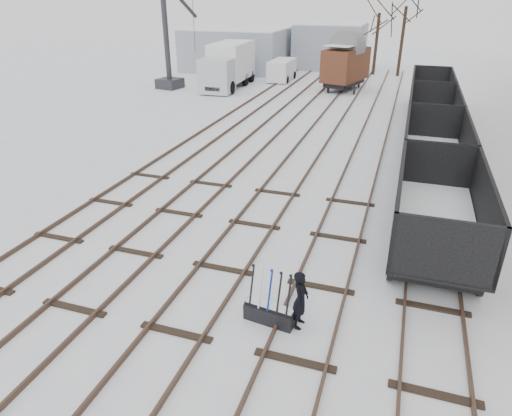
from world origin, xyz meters
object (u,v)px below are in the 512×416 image
(box_van_wagon, at_px, (346,64))
(lorry, at_px, (228,65))
(ground_frame, at_px, (270,312))
(freight_wagon_a, at_px, (436,222))
(panel_van, at_px, (282,70))
(crane, at_px, (169,59))
(worker, at_px, (300,300))

(box_van_wagon, height_order, lorry, box_van_wagon)
(ground_frame, bearing_deg, box_van_wagon, 103.06)
(ground_frame, height_order, lorry, lorry)
(box_van_wagon, distance_m, lorry, 9.81)
(box_van_wagon, bearing_deg, lorry, -152.25)
(freight_wagon_a, bearing_deg, lorry, 124.89)
(panel_van, height_order, crane, crane)
(worker, bearing_deg, ground_frame, 98.43)
(worker, xyz_separation_m, panel_van, (-9.61, 32.88, 0.18))
(ground_frame, distance_m, lorry, 30.91)
(box_van_wagon, xyz_separation_m, panel_van, (-6.16, 2.64, -1.18))
(freight_wagon_a, height_order, crane, crane)
(freight_wagon_a, bearing_deg, ground_frame, -128.24)
(freight_wagon_a, height_order, box_van_wagon, box_van_wagon)
(box_van_wagon, distance_m, crane, 14.71)
(freight_wagon_a, height_order, lorry, lorry)
(ground_frame, distance_m, worker, 0.91)
(ground_frame, height_order, box_van_wagon, box_van_wagon)
(ground_frame, relative_size, panel_van, 0.35)
(panel_van, bearing_deg, worker, -74.64)
(box_van_wagon, bearing_deg, freight_wagon_a, -59.44)
(ground_frame, height_order, crane, crane)
(freight_wagon_a, bearing_deg, worker, -123.09)
(lorry, bearing_deg, freight_wagon_a, -57.38)
(panel_van, relative_size, crane, 0.47)
(freight_wagon_a, xyz_separation_m, lorry, (-16.25, 23.30, 0.83))
(lorry, height_order, panel_van, lorry)
(lorry, relative_size, crane, 0.88)
(ground_frame, xyz_separation_m, worker, (0.75, 0.10, 0.50))
(ground_frame, xyz_separation_m, freight_wagon_a, (3.95, 5.02, 0.74))
(box_van_wagon, xyz_separation_m, lorry, (-9.60, -2.02, -0.29))
(crane, bearing_deg, panel_van, 48.35)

